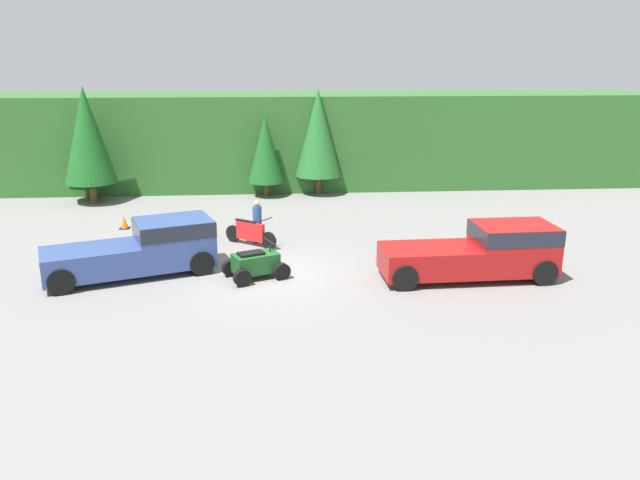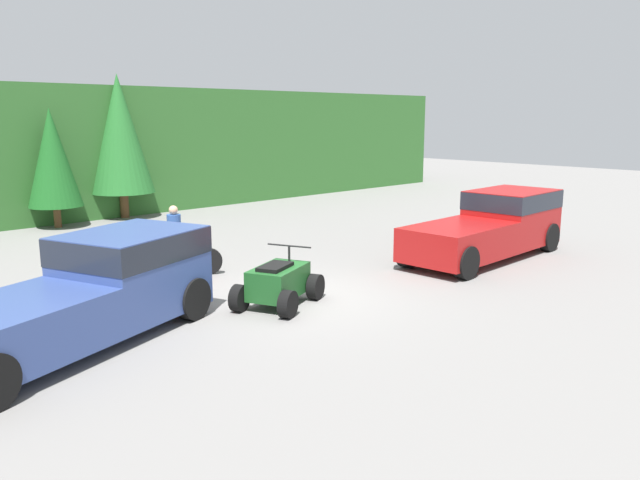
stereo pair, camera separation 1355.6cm
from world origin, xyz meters
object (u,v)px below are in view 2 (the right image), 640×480
Objects in this scene: pickup_truck_red at (494,223)px; quad_atv at (278,284)px; rider_person at (175,236)px; dirt_bike at (173,256)px; pickup_truck_second at (94,287)px.

quad_atv is (-7.52, 0.56, -0.49)m from pickup_truck_red.
pickup_truck_red reaches higher than quad_atv.
pickup_truck_red is at bearing 24.58° from rider_person.
pickup_truck_red reaches higher than dirt_bike.
quad_atv is at bearing 173.87° from pickup_truck_red.
dirt_bike is at bearing 70.57° from quad_atv.
pickup_truck_second is 3.77m from quad_atv.
dirt_bike is 3.79m from quad_atv.
pickup_truck_red is 3.36× the size of rider_person.
pickup_truck_second is at bearing 171.74° from pickup_truck_red.
pickup_truck_second reaches higher than quad_atv.
quad_atv is 1.36× the size of rider_person.
pickup_truck_red is 8.94m from dirt_bike.
pickup_truck_red is at bearing 8.32° from dirt_bike.
dirt_bike is (-7.80, 4.34, -0.46)m from pickup_truck_red.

